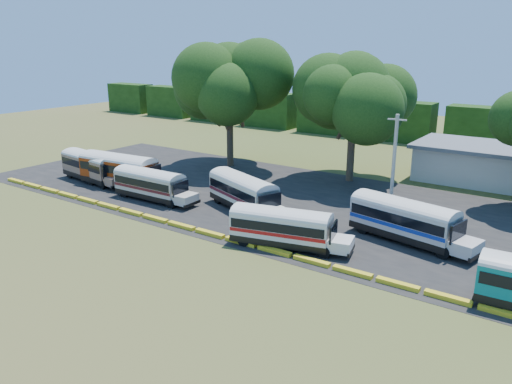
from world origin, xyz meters
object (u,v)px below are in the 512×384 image
Objects in this scene: bus_red at (120,168)px; tree_west at (229,78)px; bus_white_red at (284,226)px; bus_cream_west at (151,183)px; bus_beige at (91,165)px.

tree_west reaches higher than bus_red.
bus_cream_west is at bearing 157.30° from bus_white_red.
bus_red is at bearing 156.34° from bus_white_red.
bus_beige reaches higher than bus_cream_west.
tree_west is at bearing 122.63° from bus_white_red.
bus_beige reaches higher than bus_white_red.
tree_west is (7.89, 14.25, 8.64)m from bus_beige.
tree_west is at bearing 97.61° from bus_cream_west.
bus_white_red is at bearing -43.83° from tree_west.
bus_cream_west is 17.84m from tree_west.
tree_west is (-18.75, 18.00, 8.80)m from bus_white_red.
bus_white_red is (22.26, -3.98, -0.34)m from bus_red.
bus_white_red is 0.63× the size of tree_west.
tree_west is at bearing 70.94° from bus_red.
tree_west is (3.51, 14.02, 8.46)m from bus_red.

